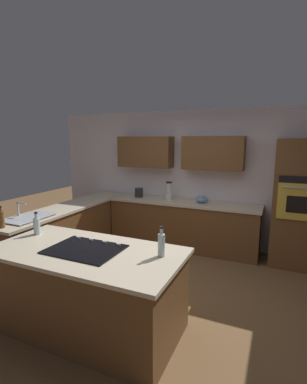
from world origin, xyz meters
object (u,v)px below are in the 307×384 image
Objects in this scene: sink_unit at (28,217)px; second_bottle at (161,244)px; oil_bottle at (37,225)px; wall_oven at (299,204)px; cooktop at (85,249)px; dish_soap_bottle at (1,219)px; kettle at (139,193)px; blender at (169,192)px; mixing_bowl at (202,199)px.

sink_unit is 2.28× the size of second_bottle.
second_bottle is (-1.65, -0.00, 0.01)m from oil_bottle.
wall_oven is 3.44m from cooktop.
dish_soap_bottle is 0.63m from oil_bottle.
cooktop is 4.11× the size of kettle.
second_bottle is at bearing -168.20° from cooktop.
sink_unit is 3.79× the size of kettle.
second_bottle reaches higher than cooktop.
wall_oven is 7.00× the size of dish_soap_bottle.
blender is 0.66m from mixing_bowl.
sink_unit is 0.49m from dish_soap_bottle.
wall_oven is 2.86m from second_bottle.
wall_oven is at bearing 178.99° from kettle.
blender is at bearing -1.31° from wall_oven.
oil_bottle reaches higher than sink_unit.
mixing_bowl is 0.80× the size of dish_soap_bottle.
cooktop is (2.15, 2.68, -0.13)m from wall_oven.
second_bottle is (-0.80, -0.17, 0.12)m from cooktop.
sink_unit is 2.23m from kettle.
second_bottle is (-1.55, 2.57, 0.03)m from kettle.
blender is 1.26× the size of oil_bottle.
blender reaches higher than mixing_bowl.
sink_unit is at bearing -83.02° from dish_soap_bottle.
blender is at bearing -70.64° from second_bottle.
second_bottle reaches higher than sink_unit.
wall_oven is 4.21m from sink_unit.
sink_unit is 0.84m from oil_bottle.
dish_soap_bottle is (2.02, 2.57, 0.05)m from mixing_bowl.
oil_bottle is (1.39, 2.57, 0.05)m from mixing_bowl.
dish_soap_bottle is 2.27m from second_bottle.
kettle is (0.75, -2.74, 0.08)m from cooktop.
cooktop is 1.49m from dish_soap_bottle.
blender is at bearing -124.37° from sink_unit.
dish_soap_bottle is at bearing -0.14° from oil_bottle.
blender is 1.91× the size of kettle.
wall_oven is 3.91m from oil_bottle.
wall_oven reaches higher than kettle.
cooktop is (-1.53, 0.65, -0.01)m from sink_unit.
dish_soap_bottle is at bearing -6.51° from cooktop.
cooktop is at bearing 92.17° from blender.
cooktop is 0.82m from second_bottle.
kettle is at bearing 0.00° from blender.
kettle reaches higher than mixing_bowl.
oil_bottle is at bearing -11.12° from cooktop.
second_bottle is at bearing 61.83° from wall_oven.
oil_bottle reaches higher than cooktop.
oil_bottle is at bearing 73.83° from blender.
dish_soap_bottle is at bearing -0.04° from second_bottle.
kettle is 0.63× the size of dish_soap_bottle.
cooktop is at bearing 51.35° from wall_oven.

